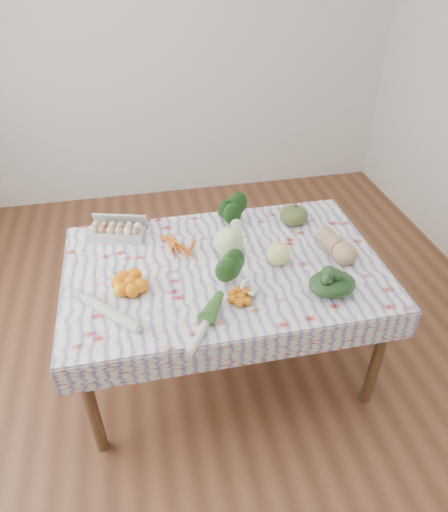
{
  "coord_description": "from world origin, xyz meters",
  "views": [
    {
      "loc": [
        -0.38,
        -1.85,
        2.24
      ],
      "look_at": [
        0.0,
        0.0,
        0.82
      ],
      "focal_mm": 32.0,
      "sensor_mm": 36.0,
      "label": 1
    }
  ],
  "objects": [
    {
      "name": "carrot_bunch",
      "position": [
        -0.21,
        0.19,
        0.78
      ],
      "size": [
        0.21,
        0.19,
        0.04
      ],
      "primitive_type": "cube",
      "rotation": [
        0.0,
        0.0,
        0.0
      ],
      "color": "#D0601B",
      "rests_on": "tablecloth"
    },
    {
      "name": "leek",
      "position": [
        -0.17,
        -0.43,
        0.78
      ],
      "size": [
        0.22,
        0.33,
        0.04
      ],
      "primitive_type": "cylinder",
      "rotation": [
        1.57,
        0.0,
        -0.55
      ],
      "color": "silver",
      "rests_on": "tablecloth"
    },
    {
      "name": "kale_bunch",
      "position": [
        0.14,
        0.36,
        0.83
      ],
      "size": [
        0.17,
        0.15,
        0.14
      ],
      "primitive_type": "ellipsoid",
      "rotation": [
        0.0,
        0.0,
        -0.06
      ],
      "color": "#143410",
      "rests_on": "tablecloth"
    },
    {
      "name": "wall_back",
      "position": [
        0.0,
        2.25,
        1.4
      ],
      "size": [
        4.0,
        0.04,
        2.8
      ],
      "primitive_type": "cube",
      "color": "silver",
      "rests_on": "ground"
    },
    {
      "name": "kabocha_squash",
      "position": [
        0.49,
        0.31,
        0.82
      ],
      "size": [
        0.2,
        0.2,
        0.11
      ],
      "primitive_type": "ellipsoid",
      "rotation": [
        0.0,
        0.0,
        -0.26
      ],
      "color": "#475A29",
      "rests_on": "tablecloth"
    },
    {
      "name": "ground",
      "position": [
        0.0,
        0.0,
        0.0
      ],
      "size": [
        4.5,
        4.5,
        0.0
      ],
      "primitive_type": "plane",
      "color": "brown",
      "rests_on": "ground"
    },
    {
      "name": "grapefruit",
      "position": [
        0.28,
        -0.04,
        0.82
      ],
      "size": [
        0.16,
        0.16,
        0.12
      ],
      "primitive_type": "sphere",
      "rotation": [
        0.0,
        0.0,
        -0.43
      ],
      "color": "#E8EC7E",
      "rests_on": "tablecloth"
    },
    {
      "name": "orange_cluster",
      "position": [
        -0.49,
        -0.09,
        0.8
      ],
      "size": [
        0.29,
        0.29,
        0.08
      ],
      "primitive_type": "cube",
      "rotation": [
        0.0,
        0.0,
        0.31
      ],
      "color": "orange",
      "rests_on": "tablecloth"
    },
    {
      "name": "daikon",
      "position": [
        -0.58,
        -0.27,
        0.79
      ],
      "size": [
        0.29,
        0.31,
        0.05
      ],
      "primitive_type": "cylinder",
      "rotation": [
        1.57,
        0.0,
        0.75
      ],
      "color": "beige",
      "rests_on": "tablecloth"
    },
    {
      "name": "butternut_squash",
      "position": [
        0.61,
        -0.03,
        0.83
      ],
      "size": [
        0.17,
        0.29,
        0.13
      ],
      "primitive_type": "ellipsoid",
      "rotation": [
        0.0,
        0.0,
        0.15
      ],
      "color": "tan",
      "rests_on": "tablecloth"
    },
    {
      "name": "dining_table",
      "position": [
        0.0,
        0.0,
        0.68
      ],
      "size": [
        1.6,
        1.0,
        0.75
      ],
      "color": "brown",
      "rests_on": "ground"
    },
    {
      "name": "tablecloth",
      "position": [
        0.0,
        0.0,
        0.76
      ],
      "size": [
        1.66,
        1.06,
        0.01
      ],
      "primitive_type": "cube",
      "color": "white",
      "rests_on": "dining_table"
    },
    {
      "name": "broccoli",
      "position": [
        0.02,
        -0.19,
        0.82
      ],
      "size": [
        0.22,
        0.22,
        0.11
      ],
      "primitive_type": "ellipsoid",
      "rotation": [
        0.0,
        0.0,
        0.71
      ],
      "color": "#1E4A1A",
      "rests_on": "tablecloth"
    },
    {
      "name": "cabbage",
      "position": [
        0.04,
        0.09,
        0.84
      ],
      "size": [
        0.17,
        0.17,
        0.16
      ],
      "primitive_type": "sphere",
      "rotation": [
        0.0,
        0.0,
        0.07
      ],
      "color": "beige",
      "rests_on": "tablecloth"
    },
    {
      "name": "mandarin_cluster",
      "position": [
        0.02,
        -0.28,
        0.79
      ],
      "size": [
        0.18,
        0.18,
        0.05
      ],
      "primitive_type": "cube",
      "rotation": [
        0.0,
        0.0,
        -0.16
      ],
      "color": "orange",
      "rests_on": "tablecloth"
    },
    {
      "name": "egg_carton",
      "position": [
        -0.54,
        0.36,
        0.8
      ],
      "size": [
        0.33,
        0.21,
        0.08
      ],
      "primitive_type": "cube",
      "rotation": [
        0.0,
        0.0,
        -0.28
      ],
      "color": "#AFAFAA",
      "rests_on": "tablecloth"
    },
    {
      "name": "spinach_bag",
      "position": [
        0.47,
        -0.32,
        0.81
      ],
      "size": [
        0.26,
        0.23,
        0.1
      ],
      "primitive_type": "ellipsoid",
      "rotation": [
        0.0,
        0.0,
        0.19
      ],
      "color": "black",
      "rests_on": "tablecloth"
    }
  ]
}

